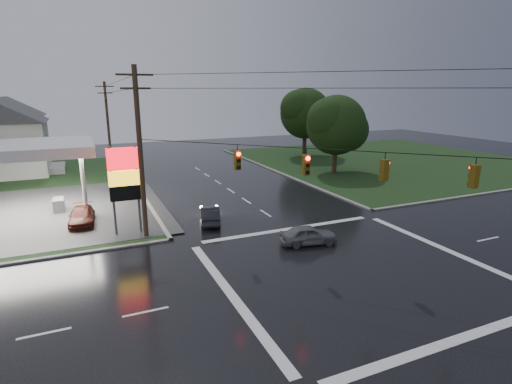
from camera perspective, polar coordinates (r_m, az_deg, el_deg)
name	(u,v)px	position (r m, az deg, el deg)	size (l,w,h in m)	color
ground	(350,268)	(22.90, 13.33, -10.57)	(120.00, 120.00, 0.00)	black
grass_ne	(390,160)	(58.28, 18.60, 4.32)	(36.00, 36.00, 0.08)	black
pylon_sign	(124,176)	(27.54, -18.31, 2.14)	(2.00, 0.35, 6.00)	#59595E
utility_pole_nw	(140,152)	(26.37, -16.21, 5.56)	(2.20, 0.32, 11.00)	#382619
utility_pole_n	(108,122)	(54.63, -20.40, 9.29)	(2.20, 0.32, 10.50)	#382619
traffic_signals	(358,151)	(21.04, 14.42, 5.65)	(26.87, 26.87, 1.47)	black
house_near	(2,137)	(53.24, -32.58, 6.67)	(11.05, 8.48, 8.60)	silver
house_far	(7,128)	(65.21, -31.98, 7.78)	(11.05, 8.48, 8.60)	silver
tree_ne_near	(337,125)	(47.09, 11.53, 9.32)	(7.99, 6.80, 8.98)	black
tree_ne_far	(306,114)	(58.73, 7.19, 11.06)	(8.46, 7.20, 9.80)	black
car_north	(210,215)	(29.50, -6.59, -3.21)	(1.34, 3.85, 1.27)	black
car_crossing	(308,235)	(25.60, 7.47, -6.08)	(1.44, 3.59, 1.22)	slate
car_pump	(82,216)	(31.66, -23.62, -3.19)	(1.69, 4.16, 1.21)	#4B1911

